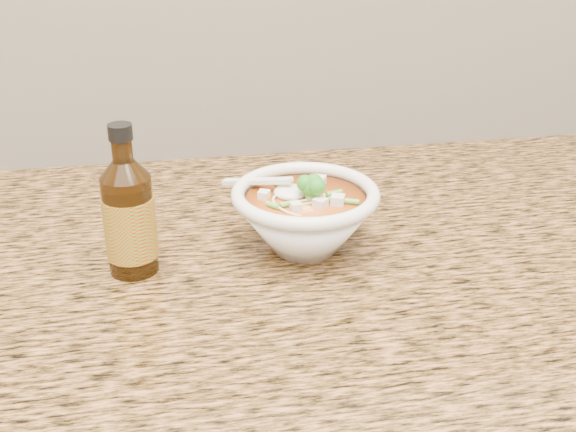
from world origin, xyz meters
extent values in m
cube|color=#A2653B|center=(0.00, 1.68, 0.88)|extent=(4.00, 0.68, 0.04)
cylinder|color=white|center=(0.12, 1.67, 0.90)|extent=(0.07, 0.07, 0.01)
torus|color=white|center=(0.12, 1.67, 0.97)|extent=(0.17, 0.17, 0.02)
torus|color=beige|center=(0.11, 1.68, 0.96)|extent=(0.05, 0.05, 0.00)
torus|color=beige|center=(0.12, 1.68, 0.96)|extent=(0.11, 0.11, 0.00)
torus|color=beige|center=(0.11, 1.69, 0.96)|extent=(0.11, 0.11, 0.00)
torus|color=beige|center=(0.11, 1.68, 0.96)|extent=(0.09, 0.09, 0.00)
torus|color=beige|center=(0.13, 1.68, 0.96)|extent=(0.09, 0.09, 0.00)
torus|color=beige|center=(0.12, 1.67, 0.96)|extent=(0.08, 0.08, 0.00)
torus|color=beige|center=(0.10, 1.67, 0.96)|extent=(0.10, 0.10, 0.00)
torus|color=beige|center=(0.10, 1.67, 0.95)|extent=(0.09, 0.09, 0.00)
cube|color=silver|center=(0.15, 1.70, 0.97)|extent=(0.02, 0.02, 0.01)
cube|color=silver|center=(0.14, 1.71, 0.97)|extent=(0.02, 0.02, 0.01)
cube|color=silver|center=(0.15, 1.69, 0.97)|extent=(0.02, 0.02, 0.01)
cube|color=silver|center=(0.09, 1.66, 0.97)|extent=(0.02, 0.02, 0.01)
cube|color=silver|center=(0.12, 1.71, 0.97)|extent=(0.02, 0.02, 0.01)
cube|color=silver|center=(0.11, 1.66, 0.97)|extent=(0.02, 0.02, 0.01)
ellipsoid|color=#196014|center=(0.12, 1.66, 0.98)|extent=(0.03, 0.03, 0.03)
cylinder|color=#5BB244|center=(0.14, 1.65, 0.97)|extent=(0.02, 0.02, 0.01)
cylinder|color=#5BB244|center=(0.09, 1.67, 0.97)|extent=(0.01, 0.02, 0.01)
cylinder|color=#5BB244|center=(0.12, 1.63, 0.97)|extent=(0.02, 0.01, 0.01)
cylinder|color=#5BB244|center=(0.14, 1.65, 0.97)|extent=(0.02, 0.02, 0.01)
cylinder|color=#5BB244|center=(0.14, 1.69, 0.97)|extent=(0.01, 0.02, 0.01)
cylinder|color=#5BB244|center=(0.17, 1.67, 0.97)|extent=(0.02, 0.02, 0.01)
ellipsoid|color=white|center=(0.10, 1.68, 0.97)|extent=(0.04, 0.04, 0.01)
cube|color=white|center=(0.07, 1.71, 0.97)|extent=(0.08, 0.06, 0.02)
cylinder|color=#361E07|center=(-0.08, 1.65, 0.96)|extent=(0.07, 0.07, 0.11)
cylinder|color=#361E07|center=(-0.08, 1.65, 1.04)|extent=(0.03, 0.03, 0.02)
cylinder|color=black|center=(-0.08, 1.65, 1.06)|extent=(0.03, 0.03, 0.02)
cylinder|color=red|center=(-0.08, 1.65, 0.95)|extent=(0.07, 0.07, 0.07)
camera|label=1|loc=(-0.03, 0.95, 1.30)|focal=45.00mm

